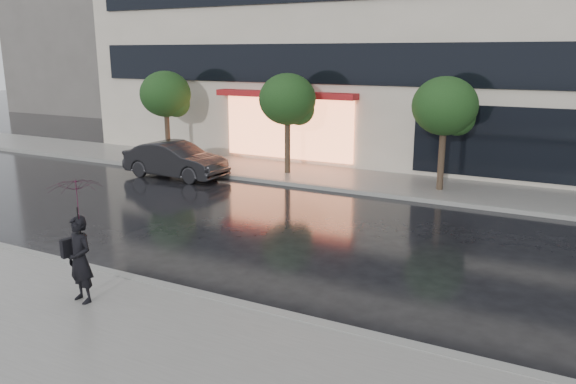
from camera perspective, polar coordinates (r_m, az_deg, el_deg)
The scene contains 11 objects.
ground at distance 12.66m, azimuth -9.53°, elevation -8.21°, with size 120.00×120.00×0.00m, color black.
sidewalk_near at distance 10.50m, azimuth -20.65°, elevation -13.45°, with size 60.00×4.50×0.12m, color slate.
sidewalk_far at distance 21.30m, azimuth 7.40°, elevation 1.17°, with size 60.00×3.50×0.12m, color slate.
curb_near at distance 11.92m, azimuth -12.49°, elevation -9.43°, with size 60.00×0.25×0.14m, color gray.
curb_far at distance 19.71m, azimuth 5.59°, elevation 0.21°, with size 60.00×0.25×0.14m, color gray.
bg_building_left at distance 49.85m, azimuth -17.59°, elevation 14.79°, with size 14.00×10.00×12.00m, color #59544F.
tree_far_west at distance 25.23m, azimuth -12.18°, elevation 9.53°, with size 2.20×2.20×3.99m.
tree_mid_west at distance 21.86m, azimuth 0.12°, elevation 9.21°, with size 2.20×2.20×3.99m.
tree_mid_east at distance 19.79m, azimuth 15.83°, elevation 8.18°, with size 2.20×2.20×3.99m.
parked_car at distance 22.21m, azimuth -11.37°, elevation 3.21°, with size 1.47×4.22×1.39m, color black.
pedestrian_with_umbrella at distance 11.06m, azimuth -20.60°, elevation -2.82°, with size 1.13×1.15×2.41m.
Camera 1 is at (7.26, -9.22, 4.74)m, focal length 35.00 mm.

